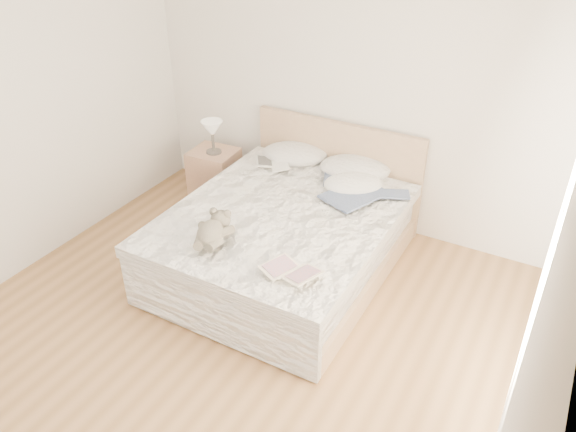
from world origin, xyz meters
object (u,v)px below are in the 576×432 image
object	(u,v)px
nightstand	(215,176)
photo_book	(272,164)
table_lamp	(212,130)
childrens_book	(291,272)
bed	(287,237)
teddy_bear	(211,241)

from	to	relation	value
nightstand	photo_book	distance (m)	0.83
table_lamp	childrens_book	world-z (taller)	table_lamp
nightstand	table_lamp	xyz separation A→B (m)	(0.03, -0.02, 0.52)
bed	table_lamp	size ratio (longest dim) A/B	6.33
bed	teddy_bear	world-z (taller)	bed
bed	nightstand	size ratio (longest dim) A/B	3.83
childrens_book	teddy_bear	size ratio (longest dim) A/B	1.05
photo_book	teddy_bear	xyz separation A→B (m)	(0.26, -1.35, 0.02)
bed	nightstand	bearing A→B (deg)	151.76
nightstand	photo_book	world-z (taller)	photo_book
table_lamp	teddy_bear	world-z (taller)	table_lamp
childrens_book	table_lamp	bearing A→B (deg)	160.11
table_lamp	bed	bearing A→B (deg)	-27.98
childrens_book	teddy_bear	bearing A→B (deg)	-161.03
photo_book	teddy_bear	world-z (taller)	teddy_bear
teddy_bear	nightstand	bearing A→B (deg)	109.66
childrens_book	bed	bearing A→B (deg)	141.49
table_lamp	childrens_book	xyz separation A→B (m)	(1.68, -1.42, -0.17)
table_lamp	photo_book	bearing A→B (deg)	-4.49
nightstand	teddy_bear	distance (m)	1.79
bed	nightstand	distance (m)	1.40
photo_book	childrens_book	world-z (taller)	same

